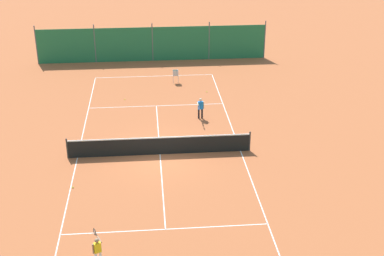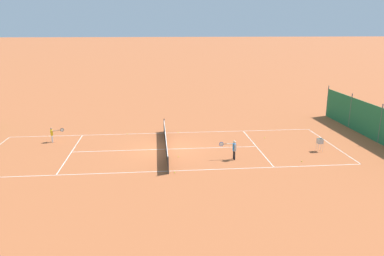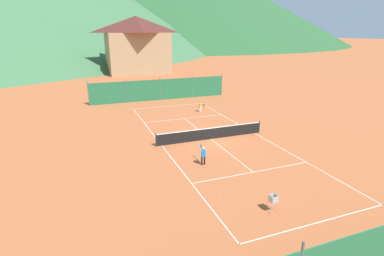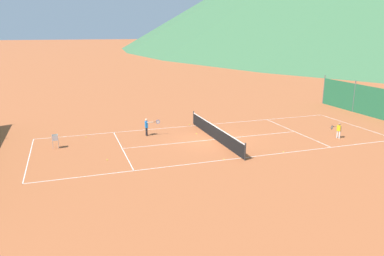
# 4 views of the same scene
# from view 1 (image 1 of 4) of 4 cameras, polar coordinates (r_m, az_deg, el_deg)

# --- Properties ---
(ground_plane) EXTENTS (600.00, 600.00, 0.00)m
(ground_plane) POSITION_cam_1_polar(r_m,az_deg,el_deg) (26.93, -3.44, -2.82)
(ground_plane) COLOR #B25B33
(court_line_markings) EXTENTS (8.25, 23.85, 0.01)m
(court_line_markings) POSITION_cam_1_polar(r_m,az_deg,el_deg) (26.93, -3.44, -2.81)
(court_line_markings) COLOR white
(court_line_markings) RESTS_ON ground
(tennis_net) EXTENTS (9.18, 0.08, 1.06)m
(tennis_net) POSITION_cam_1_polar(r_m,az_deg,el_deg) (26.70, -3.46, -1.87)
(tennis_net) COLOR #2D2D2D
(tennis_net) RESTS_ON ground
(windscreen_fence_near) EXTENTS (17.28, 0.08, 2.90)m
(windscreen_fence_near) POSITION_cam_1_polar(r_m,az_deg,el_deg) (40.92, -4.23, 8.92)
(windscreen_fence_near) COLOR #236B42
(windscreen_fence_near) RESTS_ON ground
(player_far_baseline) EXTENTS (0.38, 0.97, 1.10)m
(player_far_baseline) POSITION_cam_1_polar(r_m,az_deg,el_deg) (19.71, -10.07, -12.50)
(player_far_baseline) COLOR white
(player_far_baseline) RESTS_ON ground
(player_far_service) EXTENTS (0.43, 1.04, 1.26)m
(player_far_service) POSITION_cam_1_polar(r_m,az_deg,el_deg) (30.59, 0.90, 2.25)
(player_far_service) COLOR black
(player_far_service) RESTS_ON ground
(tennis_ball_mid_court) EXTENTS (0.07, 0.07, 0.07)m
(tennis_ball_mid_court) POSITION_cam_1_polar(r_m,az_deg,el_deg) (34.82, 1.58, 3.89)
(tennis_ball_mid_court) COLOR #CCE033
(tennis_ball_mid_court) RESTS_ON ground
(tennis_ball_alley_right) EXTENTS (0.07, 0.07, 0.07)m
(tennis_ball_alley_right) POSITION_cam_1_polar(r_m,az_deg,el_deg) (27.68, 5.77, -2.02)
(tennis_ball_alley_right) COLOR #CCE033
(tennis_ball_alley_right) RESTS_ON ground
(tennis_ball_far_corner) EXTENTS (0.07, 0.07, 0.07)m
(tennis_ball_far_corner) POSITION_cam_1_polar(r_m,az_deg,el_deg) (33.82, -7.17, 3.05)
(tennis_ball_far_corner) COLOR #CCE033
(tennis_ball_far_corner) RESTS_ON ground
(tennis_ball_near_corner) EXTENTS (0.07, 0.07, 0.07)m
(tennis_ball_near_corner) POSITION_cam_1_polar(r_m,az_deg,el_deg) (24.61, -12.59, -6.20)
(tennis_ball_near_corner) COLOR #CCE033
(tennis_ball_near_corner) RESTS_ON ground
(tennis_ball_service_box) EXTENTS (0.07, 0.07, 0.07)m
(tennis_ball_service_box) POSITION_cam_1_polar(r_m,az_deg,el_deg) (28.11, -11.81, -2.01)
(tennis_ball_service_box) COLOR #CCE033
(tennis_ball_service_box) RESTS_ON ground
(tennis_ball_alley_left) EXTENTS (0.07, 0.07, 0.07)m
(tennis_ball_alley_left) POSITION_cam_1_polar(r_m,az_deg,el_deg) (27.67, 0.10, -1.89)
(tennis_ball_alley_left) COLOR #CCE033
(tennis_ball_alley_left) RESTS_ON ground
(ball_hopper) EXTENTS (0.36, 0.36, 0.89)m
(ball_hopper) POSITION_cam_1_polar(r_m,az_deg,el_deg) (36.29, -1.76, 5.82)
(ball_hopper) COLOR #B7B7BC
(ball_hopper) RESTS_ON ground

